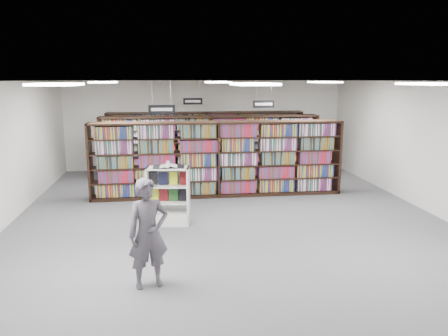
{
  "coord_description": "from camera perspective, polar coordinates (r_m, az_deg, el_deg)",
  "views": [
    {
      "loc": [
        -1.37,
        -9.91,
        3.23
      ],
      "look_at": [
        -0.02,
        0.5,
        1.1
      ],
      "focal_mm": 35.0,
      "sensor_mm": 36.0,
      "label": 1
    }
  ],
  "objects": [
    {
      "name": "wall_back",
      "position": [
        16.05,
        -2.47,
        5.64
      ],
      "size": [
        10.0,
        0.1,
        3.2
      ],
      "primitive_type": "cube",
      "color": "silver",
      "rests_on": "ground"
    },
    {
      "name": "troffer_front_right",
      "position": [
        8.17,
        25.33,
        9.9
      ],
      "size": [
        0.6,
        1.2,
        0.04
      ],
      "primitive_type": "cube",
      "color": "white",
      "rests_on": "ceiling"
    },
    {
      "name": "open_book",
      "position": [
        9.8,
        -7.28,
        0.3
      ],
      "size": [
        0.7,
        0.43,
        0.13
      ],
      "rotation": [
        0.0,
        0.0,
        -0.04
      ],
      "color": "black",
      "rests_on": "endcap_display"
    },
    {
      "name": "wall_left",
      "position": [
        10.68,
        -27.18,
        1.42
      ],
      "size": [
        0.1,
        12.0,
        3.2
      ],
      "primitive_type": "cube",
      "color": "silver",
      "rests_on": "ground"
    },
    {
      "name": "troffer_back_right",
      "position": [
        12.68,
        13.0,
        10.87
      ],
      "size": [
        0.6,
        1.2,
        0.04
      ],
      "primitive_type": "cube",
      "color": "white",
      "rests_on": "ceiling"
    },
    {
      "name": "floor",
      "position": [
        10.51,
        0.46,
        -6.43
      ],
      "size": [
        12.0,
        12.0,
        0.0
      ],
      "primitive_type": "plane",
      "color": "#5A5A60",
      "rests_on": "ground"
    },
    {
      "name": "ceiling",
      "position": [
        10.0,
        0.49,
        11.3
      ],
      "size": [
        10.0,
        12.0,
        0.1
      ],
      "primitive_type": "cube",
      "color": "white",
      "rests_on": "wall_back"
    },
    {
      "name": "endcap_display",
      "position": [
        10.01,
        -7.22,
        -4.73
      ],
      "size": [
        0.99,
        0.59,
        1.32
      ],
      "rotation": [
        0.0,
        0.0,
        -0.13
      ],
      "color": "white",
      "rests_on": "floor"
    },
    {
      "name": "bookshelf_row_mid",
      "position": [
        14.14,
        -1.75,
        2.6
      ],
      "size": [
        7.0,
        0.6,
        2.1
      ],
      "color": "black",
      "rests_on": "floor"
    },
    {
      "name": "wall_front",
      "position": [
        4.45,
        11.24,
        -10.27
      ],
      "size": [
        10.0,
        0.1,
        3.2
      ],
      "primitive_type": "cube",
      "color": "silver",
      "rests_on": "ground"
    },
    {
      "name": "shopper",
      "position": [
        6.98,
        -9.85,
        -8.43
      ],
      "size": [
        0.73,
        0.58,
        1.75
      ],
      "primitive_type": "imported",
      "rotation": [
        0.0,
        0.0,
        0.28
      ],
      "color": "#4F4A55",
      "rests_on": "floor"
    },
    {
      "name": "troffer_back_center",
      "position": [
        11.98,
        -0.85,
        11.14
      ],
      "size": [
        0.6,
        1.2,
        0.04
      ],
      "primitive_type": "cube",
      "color": "white",
      "rests_on": "ceiling"
    },
    {
      "name": "troffer_back_left",
      "position": [
        12.02,
        -15.47,
        10.74
      ],
      "size": [
        0.6,
        1.2,
        0.04
      ],
      "primitive_type": "cube",
      "color": "white",
      "rests_on": "ceiling"
    },
    {
      "name": "aisle_sign_center",
      "position": [
        14.95,
        -4.09,
        8.77
      ],
      "size": [
        0.65,
        0.02,
        0.8
      ],
      "color": "#B2B2B7",
      "rests_on": "ceiling"
    },
    {
      "name": "aisle_sign_left",
      "position": [
        10.93,
        -8.14,
        7.69
      ],
      "size": [
        0.65,
        0.02,
        0.8
      ],
      "color": "#B2B2B7",
      "rests_on": "ceiling"
    },
    {
      "name": "bookshelf_row_near",
      "position": [
        12.18,
        -0.82,
        1.16
      ],
      "size": [
        7.0,
        0.6,
        2.1
      ],
      "color": "black",
      "rests_on": "floor"
    },
    {
      "name": "wall_right",
      "position": [
        11.89,
        25.12,
        2.5
      ],
      "size": [
        0.1,
        12.0,
        3.2
      ],
      "primitive_type": "cube",
      "color": "silver",
      "rests_on": "ground"
    },
    {
      "name": "troffer_front_left",
      "position": [
        7.1,
        -21.03,
        10.16
      ],
      "size": [
        0.6,
        1.2,
        0.04
      ],
      "primitive_type": "cube",
      "color": "white",
      "rests_on": "ceiling"
    },
    {
      "name": "troffer_front_center",
      "position": [
        7.04,
        3.88,
        10.88
      ],
      "size": [
        0.6,
        1.2,
        0.04
      ],
      "primitive_type": "cube",
      "color": "white",
      "rests_on": "ceiling"
    },
    {
      "name": "aisle_sign_right",
      "position": [
        13.24,
        5.19,
        8.4
      ],
      "size": [
        0.65,
        0.02,
        0.8
      ],
      "color": "#B2B2B7",
      "rests_on": "ceiling"
    },
    {
      "name": "bookshelf_row_far",
      "position": [
        15.82,
        -2.35,
        3.55
      ],
      "size": [
        7.0,
        0.6,
        2.1
      ],
      "color": "black",
      "rests_on": "floor"
    }
  ]
}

